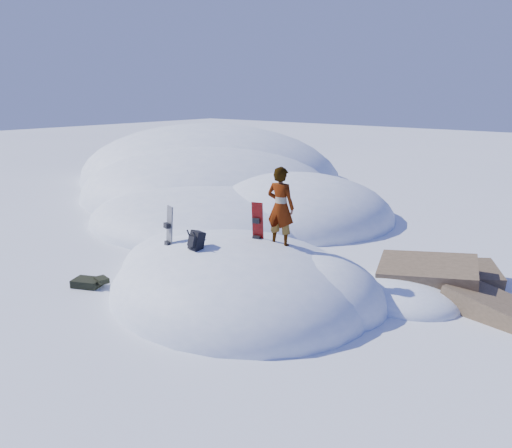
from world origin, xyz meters
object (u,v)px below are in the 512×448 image
Objects in this scene: snowboard_dark at (169,237)px; person at (281,207)px; snowboard_red at (258,231)px; backpack at (196,241)px.

person reaches higher than snowboard_dark.
snowboard_red is 2.27m from snowboard_dark.
person is (2.42, 1.47, 0.86)m from snowboard_dark.
person is at bearing 1.34° from snowboard_red.
backpack is at bearing 44.45° from person.
snowboard_red is at bearing 71.97° from backpack.
snowboard_red reaches higher than snowboard_dark.
snowboard_dark is at bearing -177.39° from backpack.
backpack is at bearing -133.97° from snowboard_red.
snowboard_dark is 2.96m from person.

